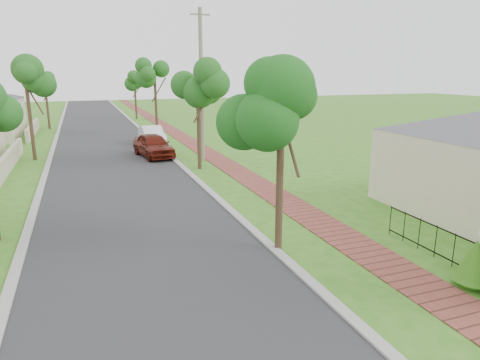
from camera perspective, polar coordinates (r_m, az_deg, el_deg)
ground at (r=9.95m, az=11.47°, el=-18.62°), size 160.00×160.00×0.00m
road at (r=27.58m, az=-16.66°, el=2.47°), size 7.00×120.00×0.02m
kerb_right at (r=28.03m, az=-9.21°, el=3.07°), size 0.30×120.00×0.10m
kerb_left at (r=27.61m, az=-24.22°, el=1.82°), size 0.30×120.00×0.10m
sidewalk at (r=28.63m, az=-4.09°, el=3.45°), size 1.50×120.00×0.03m
street_trees at (r=33.90m, az=-17.86°, el=12.22°), size 10.70×37.65×5.89m
parked_car_red at (r=28.10m, az=-11.47°, el=4.53°), size 2.40×4.57×1.48m
parked_car_white at (r=32.93m, az=-11.64°, el=5.82°), size 1.56×4.19×1.37m
near_tree at (r=12.43m, az=5.54°, el=9.08°), size 2.08×2.08×5.33m
utility_pole at (r=26.11m, az=-5.15°, el=12.38°), size 1.20×0.24×8.92m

